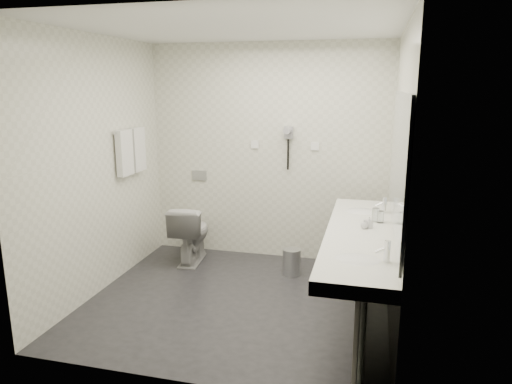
# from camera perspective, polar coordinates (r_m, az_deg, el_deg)

# --- Properties ---
(floor) EXTENTS (2.80, 2.80, 0.00)m
(floor) POSITION_cam_1_polar(r_m,az_deg,el_deg) (4.61, -2.32, -13.12)
(floor) COLOR #242428
(floor) RESTS_ON ground
(ceiling) EXTENTS (2.80, 2.80, 0.00)m
(ceiling) POSITION_cam_1_polar(r_m,az_deg,el_deg) (4.17, -2.65, 19.44)
(ceiling) COLOR white
(ceiling) RESTS_ON wall_back
(wall_back) EXTENTS (2.80, 0.00, 2.80)m
(wall_back) POSITION_cam_1_polar(r_m,az_deg,el_deg) (5.46, 1.43, 4.76)
(wall_back) COLOR silver
(wall_back) RESTS_ON floor
(wall_front) EXTENTS (2.80, 0.00, 2.80)m
(wall_front) POSITION_cam_1_polar(r_m,az_deg,el_deg) (3.03, -9.53, -2.11)
(wall_front) COLOR silver
(wall_front) RESTS_ON floor
(wall_left) EXTENTS (0.00, 2.60, 2.60)m
(wall_left) POSITION_cam_1_polar(r_m,az_deg,el_deg) (4.80, -18.72, 2.95)
(wall_left) COLOR silver
(wall_left) RESTS_ON floor
(wall_right) EXTENTS (0.00, 2.60, 2.60)m
(wall_right) POSITION_cam_1_polar(r_m,az_deg,el_deg) (4.05, 16.87, 1.33)
(wall_right) COLOR silver
(wall_right) RESTS_ON floor
(vanity_counter) EXTENTS (0.55, 2.20, 0.10)m
(vanity_counter) POSITION_cam_1_polar(r_m,az_deg,el_deg) (3.97, 12.58, -5.40)
(vanity_counter) COLOR white
(vanity_counter) RESTS_ON floor
(vanity_panel) EXTENTS (0.03, 2.15, 0.75)m
(vanity_panel) POSITION_cam_1_polar(r_m,az_deg,el_deg) (4.12, 12.64, -11.04)
(vanity_panel) COLOR gray
(vanity_panel) RESTS_ON floor
(vanity_post_near) EXTENTS (0.06, 0.06, 0.75)m
(vanity_post_near) POSITION_cam_1_polar(r_m,az_deg,el_deg) (3.19, 12.57, -18.56)
(vanity_post_near) COLOR silver
(vanity_post_near) RESTS_ON floor
(vanity_post_far) EXTENTS (0.06, 0.06, 0.75)m
(vanity_post_far) POSITION_cam_1_polar(r_m,az_deg,el_deg) (5.09, 13.35, -6.37)
(vanity_post_far) COLOR silver
(vanity_post_far) RESTS_ON floor
(mirror) EXTENTS (0.02, 2.20, 1.05)m
(mirror) POSITION_cam_1_polar(r_m,az_deg,el_deg) (3.82, 16.96, 3.70)
(mirror) COLOR #B2BCC6
(mirror) RESTS_ON wall_right
(basin_near) EXTENTS (0.40, 0.31, 0.05)m
(basin_near) POSITION_cam_1_polar(r_m,az_deg,el_deg) (3.34, 12.23, -8.26)
(basin_near) COLOR white
(basin_near) RESTS_ON vanity_counter
(basin_far) EXTENTS (0.40, 0.31, 0.05)m
(basin_far) POSITION_cam_1_polar(r_m,az_deg,el_deg) (4.58, 12.87, -2.48)
(basin_far) COLOR white
(basin_far) RESTS_ON vanity_counter
(faucet_near) EXTENTS (0.04, 0.04, 0.15)m
(faucet_near) POSITION_cam_1_polar(r_m,az_deg,el_deg) (3.31, 15.70, -6.99)
(faucet_near) COLOR silver
(faucet_near) RESTS_ON vanity_counter
(faucet_far) EXTENTS (0.04, 0.04, 0.15)m
(faucet_far) POSITION_cam_1_polar(r_m,az_deg,el_deg) (4.56, 15.37, -1.52)
(faucet_far) COLOR silver
(faucet_far) RESTS_ON vanity_counter
(soap_bottle_a) EXTENTS (0.06, 0.06, 0.10)m
(soap_bottle_a) POSITION_cam_1_polar(r_m,az_deg,el_deg) (4.04, 13.65, -3.60)
(soap_bottle_a) COLOR beige
(soap_bottle_a) RESTS_ON vanity_counter
(soap_bottle_b) EXTENTS (0.09, 0.09, 0.08)m
(soap_bottle_b) POSITION_cam_1_polar(r_m,az_deg,el_deg) (4.02, 13.08, -3.82)
(soap_bottle_b) COLOR beige
(soap_bottle_b) RESTS_ON vanity_counter
(glass_left) EXTENTS (0.07, 0.07, 0.10)m
(glass_left) POSITION_cam_1_polar(r_m,az_deg,el_deg) (4.22, 14.95, -2.95)
(glass_left) COLOR silver
(glass_left) RESTS_ON vanity_counter
(glass_right) EXTENTS (0.09, 0.09, 0.12)m
(glass_right) POSITION_cam_1_polar(r_m,az_deg,el_deg) (4.25, 14.40, -2.72)
(glass_right) COLOR silver
(glass_right) RESTS_ON vanity_counter
(toilet) EXTENTS (0.45, 0.71, 0.68)m
(toilet) POSITION_cam_1_polar(r_m,az_deg,el_deg) (5.51, -7.95, -4.98)
(toilet) COLOR white
(toilet) RESTS_ON floor
(flush_plate) EXTENTS (0.18, 0.02, 0.12)m
(flush_plate) POSITION_cam_1_polar(r_m,az_deg,el_deg) (5.74, -6.93, 2.03)
(flush_plate) COLOR #B2B5BA
(flush_plate) RESTS_ON wall_back
(pedal_bin) EXTENTS (0.26, 0.26, 0.27)m
(pedal_bin) POSITION_cam_1_polar(r_m,az_deg,el_deg) (5.16, 4.36, -8.57)
(pedal_bin) COLOR #B2B5BA
(pedal_bin) RESTS_ON floor
(bin_lid) EXTENTS (0.20, 0.20, 0.02)m
(bin_lid) POSITION_cam_1_polar(r_m,az_deg,el_deg) (5.11, 4.39, -7.05)
(bin_lid) COLOR #B2B5BA
(bin_lid) RESTS_ON pedal_bin
(towel_rail) EXTENTS (0.02, 0.62, 0.02)m
(towel_rail) POSITION_cam_1_polar(r_m,az_deg,el_deg) (5.21, -15.22, 7.24)
(towel_rail) COLOR silver
(towel_rail) RESTS_ON wall_left
(towel_near) EXTENTS (0.07, 0.24, 0.48)m
(towel_near) POSITION_cam_1_polar(r_m,az_deg,el_deg) (5.11, -15.74, 4.62)
(towel_near) COLOR white
(towel_near) RESTS_ON towel_rail
(towel_far) EXTENTS (0.07, 0.24, 0.48)m
(towel_far) POSITION_cam_1_polar(r_m,az_deg,el_deg) (5.35, -14.26, 5.06)
(towel_far) COLOR white
(towel_far) RESTS_ON towel_rail
(dryer_cradle) EXTENTS (0.10, 0.04, 0.14)m
(dryer_cradle) POSITION_cam_1_polar(r_m,az_deg,el_deg) (5.35, 4.01, 7.26)
(dryer_cradle) COLOR #96959B
(dryer_cradle) RESTS_ON wall_back
(dryer_barrel) EXTENTS (0.08, 0.14, 0.08)m
(dryer_barrel) POSITION_cam_1_polar(r_m,az_deg,el_deg) (5.28, 3.88, 7.51)
(dryer_barrel) COLOR #96959B
(dryer_barrel) RESTS_ON dryer_cradle
(dryer_cord) EXTENTS (0.02, 0.02, 0.35)m
(dryer_cord) POSITION_cam_1_polar(r_m,az_deg,el_deg) (5.37, 3.94, 4.59)
(dryer_cord) COLOR black
(dryer_cord) RESTS_ON dryer_cradle
(switch_plate_a) EXTENTS (0.09, 0.02, 0.09)m
(switch_plate_a) POSITION_cam_1_polar(r_m,az_deg,el_deg) (5.47, -0.13, 5.83)
(switch_plate_a) COLOR white
(switch_plate_a) RESTS_ON wall_back
(switch_plate_b) EXTENTS (0.09, 0.02, 0.09)m
(switch_plate_b) POSITION_cam_1_polar(r_m,az_deg,el_deg) (5.34, 7.20, 5.56)
(switch_plate_b) COLOR white
(switch_plate_b) RESTS_ON wall_back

